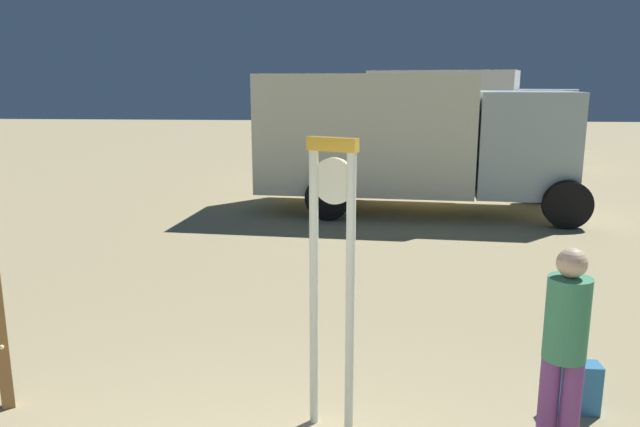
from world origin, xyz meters
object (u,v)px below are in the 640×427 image
standing_clock (332,262)px  box_truck_near (407,136)px  person_near_clock (565,343)px  backpack (578,388)px  box_truck_far (464,113)px

standing_clock → box_truck_near: box_truck_near is taller
person_near_clock → backpack: 0.99m
person_near_clock → box_truck_near: (-0.59, 8.75, 0.69)m
backpack → box_truck_far: (1.44, 16.04, 1.44)m
person_near_clock → box_truck_near: size_ratio=0.24×
standing_clock → backpack: size_ratio=5.36×
standing_clock → person_near_clock: size_ratio=1.46×
person_near_clock → backpack: (0.36, 0.63, -0.67)m
standing_clock → backpack: (2.03, 0.39, -1.16)m
box_truck_near → box_truck_far: box_truck_far is taller
standing_clock → box_truck_far: 16.79m
person_near_clock → box_truck_far: (1.80, 16.68, 0.76)m
person_near_clock → box_truck_far: bearing=83.8°
backpack → box_truck_far: bearing=84.9°
standing_clock → box_truck_near: size_ratio=0.35×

